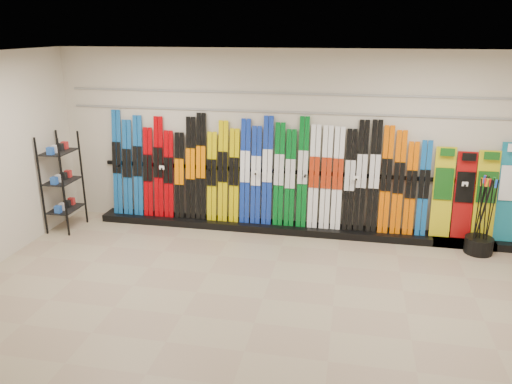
# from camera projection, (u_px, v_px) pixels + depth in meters

# --- Properties ---
(floor) EXTENTS (8.00, 8.00, 0.00)m
(floor) POSITION_uv_depth(u_px,v_px,m) (263.00, 299.00, 6.38)
(floor) COLOR gray
(floor) RESTS_ON ground
(back_wall) EXTENTS (8.00, 0.00, 8.00)m
(back_wall) POSITION_uv_depth(u_px,v_px,m) (291.00, 142.00, 8.24)
(back_wall) COLOR beige
(back_wall) RESTS_ON floor
(ceiling) EXTENTS (8.00, 8.00, 0.00)m
(ceiling) POSITION_uv_depth(u_px,v_px,m) (264.00, 57.00, 5.44)
(ceiling) COLOR silver
(ceiling) RESTS_ON back_wall
(ski_rack_base) EXTENTS (8.00, 0.40, 0.12)m
(ski_rack_base) POSITION_uv_depth(u_px,v_px,m) (300.00, 229.00, 8.44)
(ski_rack_base) COLOR black
(ski_rack_base) RESTS_ON floor
(skis) EXTENTS (5.38, 0.25, 1.83)m
(skis) POSITION_uv_depth(u_px,v_px,m) (262.00, 175.00, 8.34)
(skis) COLOR #11519C
(skis) RESTS_ON ski_rack_base
(snowboards) EXTENTS (1.58, 0.24, 1.54)m
(snowboards) POSITION_uv_depth(u_px,v_px,m) (487.00, 194.00, 7.74)
(snowboards) COLOR gold
(snowboards) RESTS_ON ski_rack_base
(accessory_rack) EXTENTS (0.40, 0.60, 1.65)m
(accessory_rack) POSITION_uv_depth(u_px,v_px,m) (62.00, 182.00, 8.39)
(accessory_rack) COLOR black
(accessory_rack) RESTS_ON floor
(pole_bin) EXTENTS (0.42, 0.42, 0.25)m
(pole_bin) POSITION_uv_depth(u_px,v_px,m) (478.00, 245.00, 7.65)
(pole_bin) COLOR black
(pole_bin) RESTS_ON floor
(ski_poles) EXTENTS (0.25, 0.31, 1.18)m
(ski_poles) POSITION_uv_depth(u_px,v_px,m) (483.00, 215.00, 7.52)
(ski_poles) COLOR black
(ski_poles) RESTS_ON pole_bin
(slatwall_rail_0) EXTENTS (7.60, 0.02, 0.03)m
(slatwall_rail_0) POSITION_uv_depth(u_px,v_px,m) (291.00, 112.00, 8.06)
(slatwall_rail_0) COLOR gray
(slatwall_rail_0) RESTS_ON back_wall
(slatwall_rail_1) EXTENTS (7.60, 0.02, 0.03)m
(slatwall_rail_1) POSITION_uv_depth(u_px,v_px,m) (291.00, 93.00, 7.97)
(slatwall_rail_1) COLOR gray
(slatwall_rail_1) RESTS_ON back_wall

